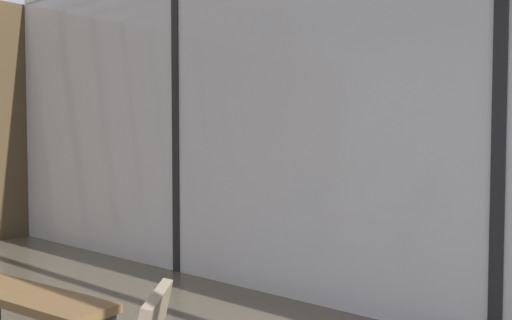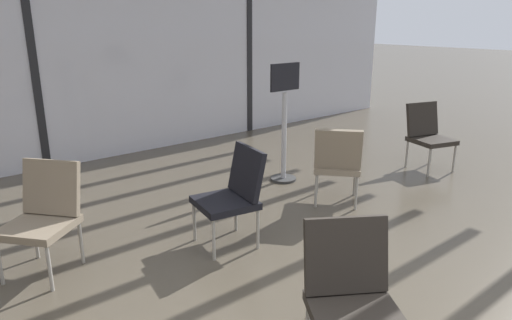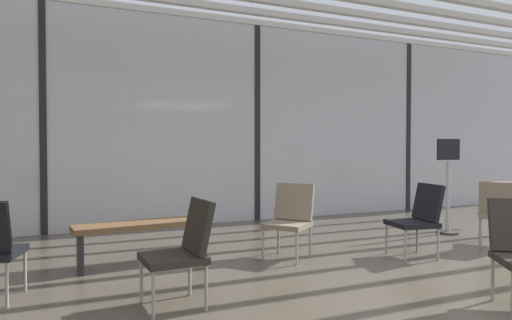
{
  "view_description": "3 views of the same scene",
  "coord_description": "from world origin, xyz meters",
  "px_view_note": "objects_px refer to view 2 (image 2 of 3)",
  "views": [
    {
      "loc": [
        1.3,
        0.93,
        1.58
      ],
      "look_at": [
        -1.26,
        3.93,
        1.39
      ],
      "focal_mm": 39.39,
      "sensor_mm": 36.0,
      "label": 1
    },
    {
      "loc": [
        -1.67,
        -1.23,
        1.94
      ],
      "look_at": [
        0.89,
        1.85,
        0.72
      ],
      "focal_mm": 32.82,
      "sensor_mm": 36.0,
      "label": 2
    },
    {
      "loc": [
        -3.29,
        -2.28,
        1.29
      ],
      "look_at": [
        1.18,
        7.89,
        1.01
      ],
      "focal_mm": 31.61,
      "sensor_mm": 36.0,
      "label": 3
    }
  ],
  "objects_px": {
    "lounge_chair_1": "(351,291)",
    "lounge_chair_6": "(234,191)",
    "lounge_chair_3": "(428,132)",
    "lounge_chair_4": "(337,161)",
    "lounge_chair_0": "(44,211)",
    "parked_airplane": "(4,9)",
    "info_sign": "(284,127)"
  },
  "relations": [
    {
      "from": "lounge_chair_4",
      "to": "lounge_chair_6",
      "type": "xyz_separation_m",
      "value": [
        -1.39,
        -0.02,
        0.0
      ]
    },
    {
      "from": "lounge_chair_0",
      "to": "lounge_chair_4",
      "type": "height_order",
      "value": "same"
    },
    {
      "from": "lounge_chair_0",
      "to": "lounge_chair_3",
      "type": "relative_size",
      "value": 1.0
    },
    {
      "from": "lounge_chair_1",
      "to": "lounge_chair_6",
      "type": "height_order",
      "value": "same"
    },
    {
      "from": "lounge_chair_1",
      "to": "info_sign",
      "type": "relative_size",
      "value": 0.6
    },
    {
      "from": "parked_airplane",
      "to": "lounge_chair_1",
      "type": "xyz_separation_m",
      "value": [
        -1.02,
        -11.5,
        -1.65
      ]
    },
    {
      "from": "lounge_chair_1",
      "to": "lounge_chair_3",
      "type": "bearing_deg",
      "value": 58.12
    },
    {
      "from": "lounge_chair_0",
      "to": "info_sign",
      "type": "bearing_deg",
      "value": 58.58
    },
    {
      "from": "lounge_chair_3",
      "to": "lounge_chair_4",
      "type": "bearing_deg",
      "value": -160.61
    },
    {
      "from": "lounge_chair_0",
      "to": "lounge_chair_4",
      "type": "xyz_separation_m",
      "value": [
        2.81,
        -0.57,
        0.0
      ]
    },
    {
      "from": "info_sign",
      "to": "lounge_chair_3",
      "type": "bearing_deg",
      "value": -25.43
    },
    {
      "from": "lounge_chair_0",
      "to": "lounge_chair_3",
      "type": "bearing_deg",
      "value": 45.43
    },
    {
      "from": "parked_airplane",
      "to": "lounge_chair_1",
      "type": "relative_size",
      "value": 16.38
    },
    {
      "from": "lounge_chair_3",
      "to": "lounge_chair_4",
      "type": "height_order",
      "value": "same"
    },
    {
      "from": "lounge_chair_3",
      "to": "info_sign",
      "type": "relative_size",
      "value": 0.6
    },
    {
      "from": "lounge_chair_3",
      "to": "lounge_chair_4",
      "type": "distance_m",
      "value": 1.91
    },
    {
      "from": "parked_airplane",
      "to": "lounge_chair_4",
      "type": "bearing_deg",
      "value": -85.21
    },
    {
      "from": "lounge_chair_0",
      "to": "lounge_chair_6",
      "type": "xyz_separation_m",
      "value": [
        1.42,
        -0.59,
        0.0
      ]
    },
    {
      "from": "lounge_chair_0",
      "to": "lounge_chair_4",
      "type": "distance_m",
      "value": 2.87
    },
    {
      "from": "parked_airplane",
      "to": "lounge_chair_3",
      "type": "height_order",
      "value": "parked_airplane"
    },
    {
      "from": "parked_airplane",
      "to": "lounge_chair_6",
      "type": "height_order",
      "value": "parked_airplane"
    },
    {
      "from": "parked_airplane",
      "to": "lounge_chair_3",
      "type": "distance_m",
      "value": 10.24
    },
    {
      "from": "lounge_chair_3",
      "to": "lounge_chair_1",
      "type": "bearing_deg",
      "value": -137.87
    },
    {
      "from": "parked_airplane",
      "to": "lounge_chair_0",
      "type": "distance_m",
      "value": 9.6
    },
    {
      "from": "lounge_chair_0",
      "to": "lounge_chair_1",
      "type": "xyz_separation_m",
      "value": [
        0.97,
        -2.26,
        0.0
      ]
    },
    {
      "from": "parked_airplane",
      "to": "lounge_chair_1",
      "type": "height_order",
      "value": "parked_airplane"
    },
    {
      "from": "lounge_chair_1",
      "to": "info_sign",
      "type": "xyz_separation_m",
      "value": [
        1.95,
        2.63,
        0.18
      ]
    },
    {
      "from": "lounge_chair_1",
      "to": "lounge_chair_0",
      "type": "bearing_deg",
      "value": 145.95
    },
    {
      "from": "lounge_chair_3",
      "to": "info_sign",
      "type": "xyz_separation_m",
      "value": [
        -1.8,
        0.86,
        0.18
      ]
    },
    {
      "from": "parked_airplane",
      "to": "lounge_chair_3",
      "type": "relative_size",
      "value": 16.38
    },
    {
      "from": "lounge_chair_6",
      "to": "info_sign",
      "type": "relative_size",
      "value": 0.6
    },
    {
      "from": "lounge_chair_0",
      "to": "info_sign",
      "type": "xyz_separation_m",
      "value": [
        2.92,
        0.37,
        0.18
      ]
    }
  ]
}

